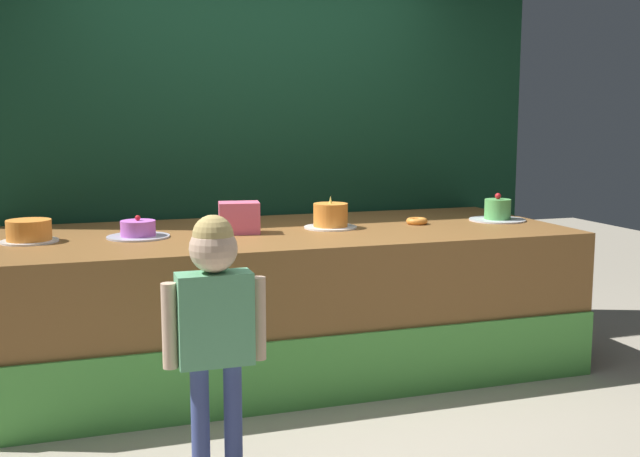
{
  "coord_description": "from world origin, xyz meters",
  "views": [
    {
      "loc": [
        -1.2,
        -3.61,
        1.5
      ],
      "look_at": [
        0.13,
        0.41,
        0.88
      ],
      "focal_mm": 42.8,
      "sensor_mm": 36.0,
      "label": 1
    }
  ],
  "objects_px": {
    "donut": "(417,221)",
    "cake_far_left": "(29,231)",
    "child_figure": "(215,311)",
    "pink_box": "(239,218)",
    "cake_center_right": "(331,217)",
    "cake_center_left": "(138,230)",
    "cake_far_right": "(497,212)"
  },
  "relations": [
    {
      "from": "cake_center_right",
      "to": "child_figure",
      "type": "bearing_deg",
      "value": -126.37
    },
    {
      "from": "child_figure",
      "to": "cake_far_left",
      "type": "height_order",
      "value": "child_figure"
    },
    {
      "from": "donut",
      "to": "cake_center_right",
      "type": "xyz_separation_m",
      "value": [
        -0.57,
        0.01,
        0.05
      ]
    },
    {
      "from": "donut",
      "to": "cake_center_left",
      "type": "height_order",
      "value": "cake_center_left"
    },
    {
      "from": "pink_box",
      "to": "child_figure",
      "type": "bearing_deg",
      "value": -106.82
    },
    {
      "from": "pink_box",
      "to": "donut",
      "type": "xyz_separation_m",
      "value": [
        1.13,
        0.02,
        -0.07
      ]
    },
    {
      "from": "cake_far_left",
      "to": "cake_center_left",
      "type": "distance_m",
      "value": 0.57
    },
    {
      "from": "cake_far_left",
      "to": "cake_far_right",
      "type": "xyz_separation_m",
      "value": [
        2.83,
        -0.03,
        0.0
      ]
    },
    {
      "from": "child_figure",
      "to": "donut",
      "type": "relative_size",
      "value": 8.31
    },
    {
      "from": "cake_center_right",
      "to": "cake_far_right",
      "type": "height_order",
      "value": "cake_center_right"
    },
    {
      "from": "cake_far_left",
      "to": "child_figure",
      "type": "bearing_deg",
      "value": -59.73
    },
    {
      "from": "cake_center_right",
      "to": "cake_far_right",
      "type": "relative_size",
      "value": 0.89
    },
    {
      "from": "cake_center_left",
      "to": "cake_far_left",
      "type": "bearing_deg",
      "value": 177.39
    },
    {
      "from": "pink_box",
      "to": "cake_center_right",
      "type": "height_order",
      "value": "cake_center_right"
    },
    {
      "from": "cake_far_left",
      "to": "donut",
      "type": "bearing_deg",
      "value": -0.62
    },
    {
      "from": "pink_box",
      "to": "donut",
      "type": "relative_size",
      "value": 1.71
    },
    {
      "from": "pink_box",
      "to": "cake_center_left",
      "type": "relative_size",
      "value": 0.66
    },
    {
      "from": "cake_far_left",
      "to": "cake_far_right",
      "type": "bearing_deg",
      "value": -0.69
    },
    {
      "from": "donut",
      "to": "pink_box",
      "type": "bearing_deg",
      "value": -178.95
    },
    {
      "from": "cake_far_right",
      "to": "cake_center_right",
      "type": "bearing_deg",
      "value": 178.92
    },
    {
      "from": "child_figure",
      "to": "cake_center_right",
      "type": "height_order",
      "value": "child_figure"
    },
    {
      "from": "donut",
      "to": "cake_center_right",
      "type": "height_order",
      "value": "cake_center_right"
    },
    {
      "from": "cake_far_left",
      "to": "cake_center_right",
      "type": "bearing_deg",
      "value": -0.43
    },
    {
      "from": "pink_box",
      "to": "cake_far_right",
      "type": "xyz_separation_m",
      "value": [
        1.7,
        0.01,
        -0.03
      ]
    },
    {
      "from": "cake_center_left",
      "to": "cake_center_right",
      "type": "xyz_separation_m",
      "value": [
        1.13,
        0.01,
        0.03
      ]
    },
    {
      "from": "donut",
      "to": "cake_far_left",
      "type": "xyz_separation_m",
      "value": [
        -2.26,
        0.02,
        0.04
      ]
    },
    {
      "from": "cake_center_left",
      "to": "cake_far_right",
      "type": "xyz_separation_m",
      "value": [
        2.26,
        -0.01,
        0.02
      ]
    },
    {
      "from": "pink_box",
      "to": "cake_center_left",
      "type": "xyz_separation_m",
      "value": [
        -0.57,
        0.02,
        -0.05
      ]
    },
    {
      "from": "cake_center_left",
      "to": "cake_far_right",
      "type": "relative_size",
      "value": 0.96
    },
    {
      "from": "child_figure",
      "to": "donut",
      "type": "bearing_deg",
      "value": 40.05
    },
    {
      "from": "pink_box",
      "to": "cake_center_right",
      "type": "distance_m",
      "value": 0.57
    },
    {
      "from": "cake_center_left",
      "to": "child_figure",
      "type": "bearing_deg",
      "value": -81.53
    }
  ]
}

